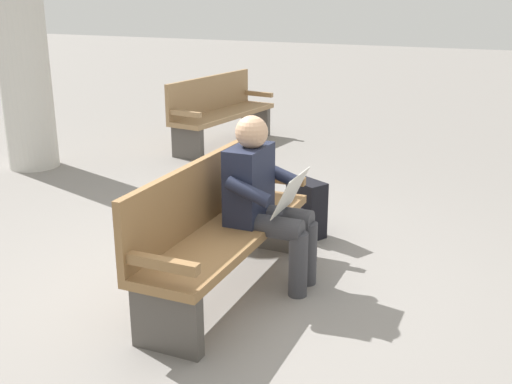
{
  "coord_description": "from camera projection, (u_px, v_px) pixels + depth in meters",
  "views": [
    {
      "loc": [
        3.38,
        1.77,
        1.96
      ],
      "look_at": [
        -0.12,
        0.15,
        0.7
      ],
      "focal_mm": 43.39,
      "sensor_mm": 36.0,
      "label": 1
    }
  ],
  "objects": [
    {
      "name": "person_seated",
      "position": [
        264.0,
        197.0,
        4.17
      ],
      "size": [
        0.58,
        0.58,
        1.18
      ],
      "rotation": [
        0.0,
        0.0,
        0.03
      ],
      "color": "#1E2338",
      "rests_on": "ground"
    },
    {
      "name": "bench_far",
      "position": [
        220.0,
        111.0,
        8.1
      ],
      "size": [
        1.84,
        0.67,
        0.9
      ],
      "rotation": [
        0.0,
        0.0,
        -0.11
      ],
      "color": "#9E7A51",
      "rests_on": "ground"
    },
    {
      "name": "support_pillar",
      "position": [
        16.0,
        0.0,
        6.66
      ],
      "size": [
        0.56,
        0.56,
        3.73
      ],
      "primitive_type": "cylinder",
      "color": "beige",
      "rests_on": "ground"
    },
    {
      "name": "bench_near",
      "position": [
        218.0,
        227.0,
        4.11
      ],
      "size": [
        1.81,
        0.53,
        0.9
      ],
      "rotation": [
        0.0,
        0.0,
        0.03
      ],
      "color": "olive",
      "rests_on": "ground"
    },
    {
      "name": "ground_plane",
      "position": [
        229.0,
        291.0,
        4.23
      ],
      "size": [
        40.0,
        40.0,
        0.0
      ],
      "primitive_type": "plane",
      "color": "gray"
    },
    {
      "name": "backpack",
      "position": [
        306.0,
        209.0,
        5.12
      ],
      "size": [
        0.32,
        0.37,
        0.47
      ],
      "rotation": [
        0.0,
        0.0,
        4.23
      ],
      "color": "black",
      "rests_on": "ground"
    }
  ]
}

